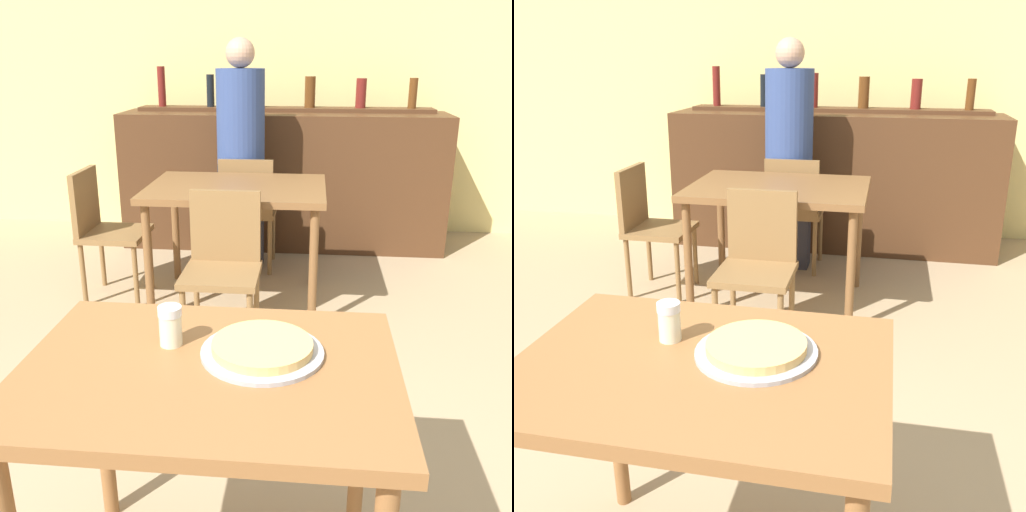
% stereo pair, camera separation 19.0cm
% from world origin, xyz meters
% --- Properties ---
extents(wall_back, '(8.00, 0.05, 2.80)m').
position_xyz_m(wall_back, '(0.00, 3.91, 1.40)').
color(wall_back, '#EAD684').
rests_on(wall_back, ground_plane).
extents(dining_table_near, '(0.95, 0.70, 0.78)m').
position_xyz_m(dining_table_near, '(0.00, 0.00, 0.67)').
color(dining_table_near, brown).
rests_on(dining_table_near, ground_plane).
extents(dining_table_far, '(1.08, 0.81, 0.76)m').
position_xyz_m(dining_table_far, '(-0.21, 2.16, 0.68)').
color(dining_table_far, brown).
rests_on(dining_table_far, ground_plane).
extents(bar_counter, '(2.60, 0.56, 1.09)m').
position_xyz_m(bar_counter, '(0.00, 3.41, 0.54)').
color(bar_counter, '#4C2D19').
rests_on(bar_counter, ground_plane).
extents(bar_back_shelf, '(2.39, 0.24, 0.35)m').
position_xyz_m(bar_back_shelf, '(0.00, 3.55, 1.15)').
color(bar_back_shelf, '#4C2D19').
rests_on(bar_back_shelf, bar_counter).
extents(chair_far_side_front, '(0.40, 0.40, 0.84)m').
position_xyz_m(chair_far_side_front, '(-0.21, 1.58, 0.49)').
color(chair_far_side_front, olive).
rests_on(chair_far_side_front, ground_plane).
extents(chair_far_side_back, '(0.40, 0.40, 0.84)m').
position_xyz_m(chair_far_side_back, '(-0.21, 2.74, 0.49)').
color(chair_far_side_back, olive).
rests_on(chair_far_side_back, ground_plane).
extents(chair_far_side_left, '(0.40, 0.40, 0.84)m').
position_xyz_m(chair_far_side_left, '(-1.08, 2.16, 0.49)').
color(chair_far_side_left, olive).
rests_on(chair_far_side_left, ground_plane).
extents(pizza_tray, '(0.32, 0.32, 0.04)m').
position_xyz_m(pizza_tray, '(0.13, 0.07, 0.79)').
color(pizza_tray, '#A3A3A8').
rests_on(pizza_tray, dining_table_near).
extents(cheese_shaker, '(0.06, 0.06, 0.11)m').
position_xyz_m(cheese_shaker, '(-0.12, 0.10, 0.83)').
color(cheese_shaker, beige).
rests_on(cheese_shaker, dining_table_near).
extents(person_standing, '(0.34, 0.34, 1.63)m').
position_xyz_m(person_standing, '(-0.27, 2.83, 0.88)').
color(person_standing, '#2D2D38').
rests_on(person_standing, ground_plane).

